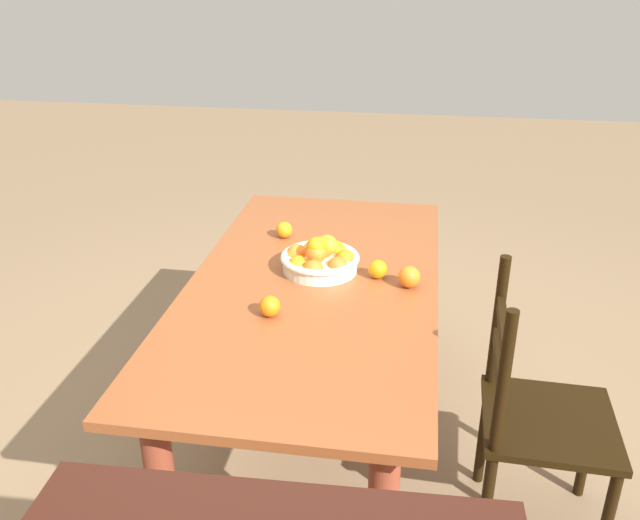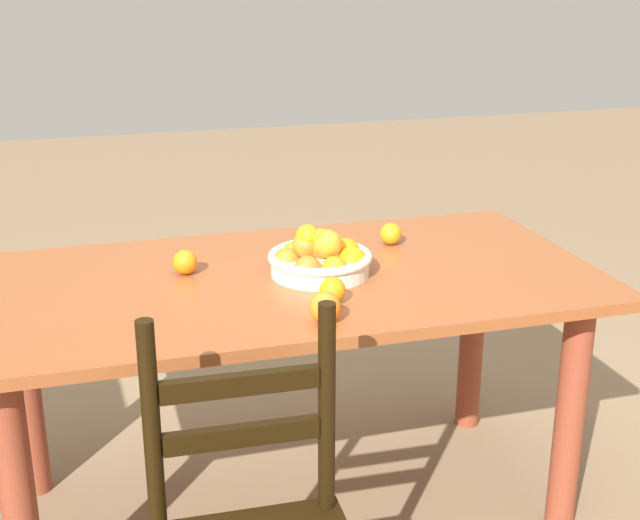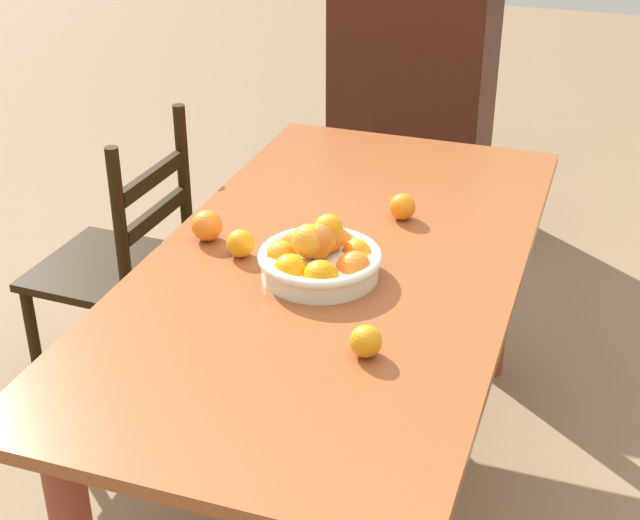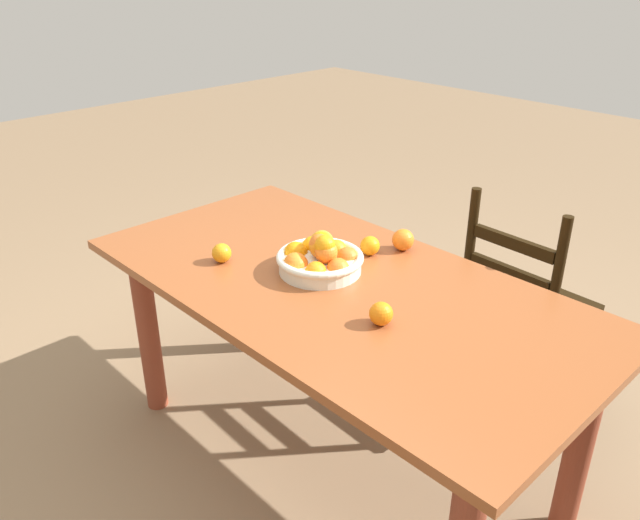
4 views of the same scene
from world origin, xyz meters
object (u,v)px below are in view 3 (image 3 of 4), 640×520
object	(u,v)px
cabinet	(416,92)
orange_loose_0	(402,207)
orange_loose_3	(240,244)
chair_near_window	(121,271)
fruit_bowl	(320,256)
dining_table	(336,303)
orange_loose_2	(207,226)
orange_loose_1	(366,341)

from	to	relation	value
cabinet	orange_loose_0	distance (m)	1.51
orange_loose_0	orange_loose_3	distance (m)	0.45
orange_loose_0	orange_loose_3	world-z (taller)	same
chair_near_window	fruit_bowl	bearing A→B (deg)	67.09
fruit_bowl	orange_loose_3	distance (m)	0.21
dining_table	fruit_bowl	size ratio (longest dim) A/B	5.96
orange_loose_2	chair_near_window	bearing A→B (deg)	58.11
cabinet	orange_loose_1	size ratio (longest dim) A/B	17.99
dining_table	orange_loose_3	bearing A→B (deg)	105.91
orange_loose_1	cabinet	bearing A→B (deg)	10.70
fruit_bowl	cabinet	bearing A→B (deg)	6.47
dining_table	orange_loose_0	size ratio (longest dim) A/B	24.94
cabinet	chair_near_window	bearing A→B (deg)	157.72
chair_near_window	orange_loose_1	xyz separation A→B (m)	(-0.62, -0.93, 0.34)
orange_loose_0	orange_loose_2	xyz separation A→B (m)	(-0.27, 0.42, 0.00)
cabinet	orange_loose_0	bearing A→B (deg)	-170.32
fruit_bowl	orange_loose_2	world-z (taller)	fruit_bowl
dining_table	orange_loose_2	size ratio (longest dim) A/B	22.21
dining_table	fruit_bowl	bearing A→B (deg)	173.95
chair_near_window	orange_loose_0	bearing A→B (deg)	92.38
chair_near_window	orange_loose_1	world-z (taller)	chair_near_window
chair_near_window	cabinet	distance (m)	1.58
chair_near_window	orange_loose_0	world-z (taller)	chair_near_window
dining_table	cabinet	size ratio (longest dim) A/B	1.44
chair_near_window	orange_loose_0	distance (m)	0.91
fruit_bowl	dining_table	bearing A→B (deg)	-6.05
cabinet	fruit_bowl	xyz separation A→B (m)	(-1.82, -0.21, 0.20)
orange_loose_1	orange_loose_2	bearing A→B (deg)	54.90
dining_table	fruit_bowl	xyz separation A→B (m)	(-0.09, 0.01, 0.17)
chair_near_window	fruit_bowl	size ratio (longest dim) A/B	3.20
fruit_bowl	orange_loose_2	xyz separation A→B (m)	(0.08, 0.32, -0.01)
fruit_bowl	orange_loose_1	bearing A→B (deg)	-145.39
fruit_bowl	orange_loose_0	bearing A→B (deg)	-16.34
orange_loose_1	orange_loose_2	size ratio (longest dim) A/B	0.86
cabinet	orange_loose_2	bearing A→B (deg)	174.10
chair_near_window	cabinet	world-z (taller)	cabinet
orange_loose_2	orange_loose_3	size ratio (longest dim) A/B	1.14
chair_near_window	orange_loose_1	bearing A→B (deg)	58.46
dining_table	orange_loose_1	distance (m)	0.44
dining_table	orange_loose_1	world-z (taller)	orange_loose_1
orange_loose_3	orange_loose_0	bearing A→B (deg)	-44.00
orange_loose_3	dining_table	bearing A→B (deg)	-74.09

